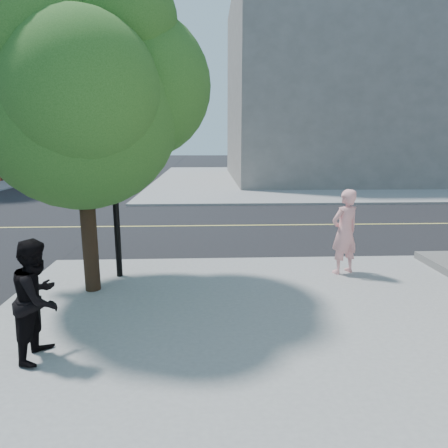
{
  "coord_description": "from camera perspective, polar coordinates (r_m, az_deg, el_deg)",
  "views": [
    {
      "loc": [
        2.93,
        -10.01,
        3.21
      ],
      "look_at": [
        3.31,
        -1.19,
        1.3
      ],
      "focal_mm": 31.65,
      "sensor_mm": 36.0,
      "label": 1
    }
  ],
  "objects": [
    {
      "name": "sidewalk_ne",
      "position": [
        33.38,
        16.1,
        6.31
      ],
      "size": [
        29.0,
        25.0,
        0.12
      ],
      "primitive_type": "cube",
      "color": "gray",
      "rests_on": "ground"
    },
    {
      "name": "road_ew",
      "position": [
        15.14,
        -13.57,
        -0.35
      ],
      "size": [
        140.0,
        9.0,
        0.01
      ],
      "primitive_type": "cube",
      "color": "black",
      "rests_on": "ground"
    },
    {
      "name": "street_tree",
      "position": [
        8.3,
        -19.54,
        18.28
      ],
      "size": [
        4.74,
        4.31,
        6.3
      ],
      "rotation": [
        0.0,
        0.0,
        0.37
      ],
      "color": "black",
      "rests_on": "sidewalk_se"
    },
    {
      "name": "filler_ne",
      "position": [
        34.09,
        17.39,
        18.26
      ],
      "size": [
        18.0,
        16.0,
        14.0
      ],
      "primitive_type": "cube",
      "color": "slate",
      "rests_on": "sidewalk_ne"
    },
    {
      "name": "man_on_phone",
      "position": [
        9.52,
        17.02,
        -1.08
      ],
      "size": [
        0.85,
        0.73,
        1.98
      ],
      "primitive_type": "imported",
      "rotation": [
        0.0,
        0.0,
        3.56
      ],
      "color": "pink",
      "rests_on": "sidewalk_se"
    },
    {
      "name": "ground",
      "position": [
        10.91,
        -18.02,
        -5.52
      ],
      "size": [
        140.0,
        140.0,
        0.0
      ],
      "primitive_type": "plane",
      "color": "black",
      "rests_on": "ground"
    },
    {
      "name": "pedestrian",
      "position": [
        6.27,
        -25.27,
        -9.73
      ],
      "size": [
        0.72,
        0.89,
        1.75
      ],
      "primitive_type": "imported",
      "rotation": [
        0.0,
        0.0,
        1.5
      ],
      "color": "black",
      "rests_on": "sidewalk_se"
    }
  ]
}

